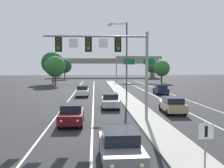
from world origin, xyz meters
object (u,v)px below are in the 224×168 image
(car_oncoming_grey, at_px, (120,146))
(car_oncoming_darkred, at_px, (72,114))
(median_sign_post, at_px, (206,142))
(highway_sign_gantry, at_px, (139,61))
(car_oncoming_silver, at_px, (110,100))
(tree_far_left_c, at_px, (55,66))
(car_receding_tan, at_px, (172,105))
(tree_far_right_a, at_px, (152,66))
(tree_far_left_a, at_px, (53,63))
(car_receding_navy, at_px, (161,89))
(tree_far_right_b, at_px, (162,68))
(overhead_signal_mast, at_px, (110,54))
(car_oncoming_white, at_px, (83,91))
(street_lamp_median, at_px, (125,57))
(tree_far_left_b, at_px, (64,66))

(car_oncoming_grey, height_order, car_oncoming_darkred, same)
(median_sign_post, distance_m, highway_sign_gantry, 66.25)
(car_oncoming_silver, bearing_deg, tree_far_left_c, 108.17)
(car_receding_tan, xyz_separation_m, tree_far_right_a, (13.70, 71.55, 3.91))
(tree_far_left_a, distance_m, tree_far_left_c, 7.33)
(highway_sign_gantry, bearing_deg, tree_far_left_a, -163.01)
(car_receding_navy, xyz_separation_m, tree_far_left_a, (-21.41, 26.14, 4.55))
(median_sign_post, height_order, car_oncoming_darkred, median_sign_post)
(tree_far_left_c, relative_size, tree_far_right_b, 1.13)
(car_oncoming_grey, distance_m, car_oncoming_darkred, 9.14)
(car_oncoming_silver, relative_size, tree_far_right_a, 0.62)
(tree_far_left_c, bearing_deg, car_receding_tan, -65.51)
(car_oncoming_darkred, distance_m, tree_far_left_c, 41.37)
(car_oncoming_darkred, height_order, tree_far_left_a, tree_far_left_a)
(car_oncoming_darkred, height_order, car_receding_tan, same)
(car_oncoming_grey, height_order, tree_far_right_b, tree_far_right_b)
(car_oncoming_silver, relative_size, tree_far_left_a, 0.55)
(tree_far_right_b, bearing_deg, overhead_signal_mast, -109.10)
(overhead_signal_mast, height_order, median_sign_post, overhead_signal_mast)
(car_oncoming_white, relative_size, car_receding_navy, 0.99)
(car_oncoming_darkred, distance_m, car_oncoming_silver, 8.63)
(car_oncoming_silver, bearing_deg, overhead_signal_mast, -93.43)
(car_oncoming_silver, bearing_deg, street_lamp_median, 67.81)
(car_oncoming_darkred, bearing_deg, street_lamp_median, 66.68)
(car_oncoming_silver, height_order, tree_far_left_c, tree_far_left_c)
(car_receding_tan, distance_m, tree_far_left_b, 69.56)
(overhead_signal_mast, bearing_deg, median_sign_post, -75.11)
(overhead_signal_mast, distance_m, street_lamp_median, 12.78)
(overhead_signal_mast, bearing_deg, tree_far_left_b, 99.36)
(tree_far_left_b, bearing_deg, highway_sign_gantry, -35.73)
(car_oncoming_silver, height_order, car_receding_tan, same)
(tree_far_left_c, bearing_deg, highway_sign_gantry, 33.20)
(tree_far_left_a, xyz_separation_m, tree_far_right_b, (28.38, 0.57, -1.38))
(tree_far_right_a, relative_size, tree_far_left_a, 0.88)
(car_receding_navy, height_order, tree_far_left_c, tree_far_left_c)
(tree_far_left_b, distance_m, tree_far_right_b, 36.41)
(tree_far_right_a, bearing_deg, car_receding_tan, -100.84)
(car_oncoming_white, xyz_separation_m, tree_far_right_b, (19.54, 28.86, 3.17))
(car_oncoming_grey, xyz_separation_m, car_oncoming_darkred, (-2.99, 8.63, 0.00))
(tree_far_left_b, bearing_deg, median_sign_post, -79.85)
(car_oncoming_darkred, relative_size, tree_far_right_b, 0.73)
(overhead_signal_mast, xyz_separation_m, tree_far_left_c, (-10.31, 39.79, -1.03))
(median_sign_post, distance_m, car_receding_navy, 32.92)
(tree_far_left_b, bearing_deg, tree_far_left_c, -87.52)
(car_oncoming_grey, xyz_separation_m, tree_far_right_a, (20.03, 84.47, 3.91))
(median_sign_post, xyz_separation_m, tree_far_left_a, (-15.02, 58.42, 3.79))
(street_lamp_median, height_order, tree_far_right_b, street_lamp_median)
(street_lamp_median, height_order, car_oncoming_white, street_lamp_median)
(median_sign_post, height_order, tree_far_left_a, tree_far_left_a)
(car_oncoming_darkred, xyz_separation_m, car_oncoming_silver, (3.52, 7.88, 0.00))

